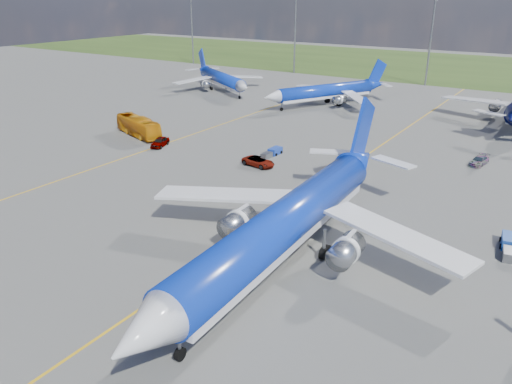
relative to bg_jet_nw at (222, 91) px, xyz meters
The scene contains 12 objects.
ground 89.40m from the bg_jet_nw, 55.63° to the right, with size 400.00×400.00×0.00m, color #50504E.
grass_strip 91.41m from the bg_jet_nw, 56.48° to the left, with size 400.00×80.00×0.01m, color #2D4719.
taxiway_lines 68.48m from the bg_jet_nw, 42.30° to the right, with size 60.25×160.00×0.02m.
bg_jet_nw is the anchor object (origin of this frame).
bg_jet_nnw 29.30m from the bg_jet_nw, ahead, with size 25.64×33.65×8.81m, color #0C2EB0, non-canonical shape.
main_airliner 86.70m from the bg_jet_nw, 49.45° to the right, with size 34.17×44.85×11.75m, color #0C2EB0, non-canonical shape.
apron_bus 43.70m from the bg_jet_nw, 72.36° to the right, with size 2.75×11.77×3.28m, color orange.
service_car_a 49.11m from the bg_jet_nw, 64.87° to the right, with size 1.76×4.39×1.49m, color #999999.
service_car_b 59.06m from the bg_jet_nw, 48.12° to the right, with size 2.27×4.93×1.37m, color #999999.
service_car_c 70.67m from the bg_jet_nw, 21.64° to the right, with size 1.75×4.30×1.25m, color #999999.
baggage_tug_w 89.78m from the bg_jet_nw, 35.27° to the right, with size 2.13×5.22×1.14m.
baggage_tug_c 54.51m from the bg_jet_nw, 45.13° to the right, with size 1.34×4.50×1.00m.
Camera 1 is at (25.65, -26.88, 23.16)m, focal length 35.00 mm.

